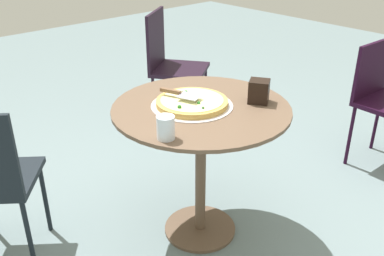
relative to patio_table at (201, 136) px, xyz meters
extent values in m
plane|color=slate|center=(0.00, 0.00, -0.59)|extent=(10.00, 10.00, 0.00)
cylinder|color=brown|center=(0.00, 0.00, 0.15)|extent=(0.87, 0.87, 0.02)
cylinder|color=brown|center=(0.00, 0.00, -0.21)|extent=(0.06, 0.06, 0.71)
cylinder|color=brown|center=(0.00, 0.00, -0.58)|extent=(0.39, 0.39, 0.02)
cylinder|color=silver|center=(-0.03, 0.04, 0.16)|extent=(0.40, 0.40, 0.00)
cylinder|color=tan|center=(-0.03, 0.04, 0.18)|extent=(0.35, 0.35, 0.03)
cylinder|color=beige|center=(-0.03, 0.04, 0.19)|extent=(0.30, 0.30, 0.00)
sphere|color=#2C622B|center=(-0.06, -0.08, 0.20)|extent=(0.01, 0.01, 0.01)
sphere|color=#2B7024|center=(-0.14, 0.00, 0.20)|extent=(0.02, 0.02, 0.02)
sphere|color=beige|center=(-0.01, 0.14, 0.20)|extent=(0.02, 0.02, 0.02)
sphere|color=#246234|center=(0.01, 0.12, 0.20)|extent=(0.02, 0.02, 0.02)
sphere|color=#297428|center=(-0.04, -0.02, 0.20)|extent=(0.01, 0.01, 0.01)
cube|color=silver|center=(-0.04, 0.04, 0.22)|extent=(0.11, 0.12, 0.00)
cube|color=brown|center=(-0.08, 0.14, 0.22)|extent=(0.05, 0.11, 0.02)
cylinder|color=silver|center=(-0.34, -0.14, 0.21)|extent=(0.08, 0.08, 0.10)
cube|color=black|center=(0.24, -0.15, 0.22)|extent=(0.13, 0.13, 0.11)
cube|color=black|center=(0.87, 1.17, -0.14)|extent=(0.59, 0.59, 0.03)
cube|color=black|center=(0.76, 1.33, 0.09)|extent=(0.36, 0.26, 0.45)
cylinder|color=black|center=(1.12, 1.13, -0.37)|extent=(0.02, 0.02, 0.43)
cylinder|color=black|center=(0.83, 0.92, -0.37)|extent=(0.02, 0.02, 0.43)
cylinder|color=black|center=(0.91, 1.42, -0.37)|extent=(0.02, 0.02, 0.43)
cylinder|color=black|center=(0.62, 1.21, -0.37)|extent=(0.02, 0.02, 0.43)
cube|color=black|center=(1.42, -0.16, 0.07)|extent=(0.41, 0.04, 0.37)
cylinder|color=black|center=(1.60, -0.19, -0.37)|extent=(0.02, 0.02, 0.44)
cylinder|color=black|center=(1.25, -0.17, -0.37)|extent=(0.02, 0.02, 0.44)
cylinder|color=black|center=(-0.62, 0.56, -0.38)|extent=(0.02, 0.02, 0.42)
cylinder|color=black|center=(-0.81, 0.32, -0.38)|extent=(0.02, 0.02, 0.42)
camera|label=1|loc=(-1.32, -1.38, 0.99)|focal=40.33mm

